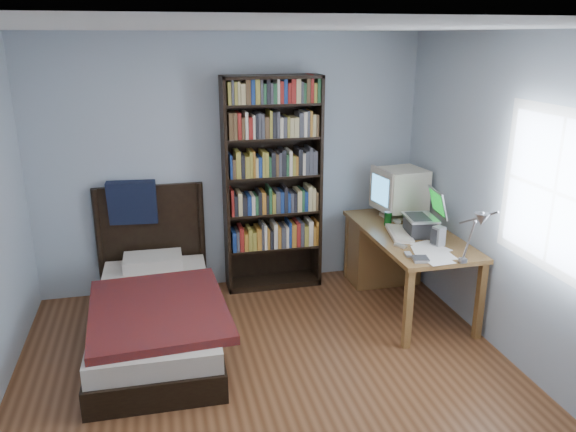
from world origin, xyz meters
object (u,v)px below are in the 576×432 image
(desk_lamp, at_px, (479,224))
(keyboard, at_px, (399,234))
(laptop, at_px, (422,223))
(bookshelf, at_px, (272,185))
(desk, at_px, (389,248))
(speaker, at_px, (439,236))
(crt_monitor, at_px, (400,190))
(bed, at_px, (155,309))
(soda_can, at_px, (388,219))

(desk_lamp, height_order, keyboard, desk_lamp)
(laptop, height_order, bookshelf, bookshelf)
(desk, relative_size, speaker, 9.15)
(crt_monitor, height_order, keyboard, crt_monitor)
(desk_lamp, xyz_separation_m, speaker, (0.10, 0.72, -0.36))
(laptop, bearing_deg, bookshelf, 145.71)
(speaker, height_order, bed, bed)
(desk, xyz_separation_m, soda_can, (-0.11, -0.19, 0.38))
(desk_lamp, xyz_separation_m, keyboard, (-0.12, 1.04, -0.43))
(soda_can, bearing_deg, desk, 59.41)
(desk, bearing_deg, bookshelf, 164.77)
(keyboard, relative_size, soda_can, 3.55)
(soda_can, height_order, bed, bed)
(crt_monitor, xyz_separation_m, soda_can, (-0.20, -0.20, -0.22))
(crt_monitor, bearing_deg, soda_can, -134.31)
(keyboard, height_order, bed, bed)
(desk_lamp, bearing_deg, laptop, 85.49)
(bookshelf, bearing_deg, soda_can, -25.84)
(crt_monitor, height_order, bed, crt_monitor)
(desk, xyz_separation_m, laptop, (0.07, -0.51, 0.43))
(speaker, bearing_deg, crt_monitor, 72.06)
(laptop, xyz_separation_m, bed, (-2.39, 0.02, -0.59))
(keyboard, bearing_deg, speaker, -43.46)
(bed, bearing_deg, desk, 12.00)
(desk_lamp, distance_m, keyboard, 1.13)
(desk_lamp, bearing_deg, desk, 89.80)
(bed, bearing_deg, bookshelf, 33.93)
(crt_monitor, xyz_separation_m, speaker, (0.01, -0.82, -0.20))
(desk, bearing_deg, crt_monitor, 9.99)
(laptop, height_order, soda_can, laptop)
(soda_can, bearing_deg, bookshelf, 154.16)
(soda_can, xyz_separation_m, bookshelf, (-1.02, 0.49, 0.27))
(keyboard, height_order, bookshelf, bookshelf)
(speaker, height_order, bookshelf, bookshelf)
(keyboard, height_order, speaker, speaker)
(desk, height_order, bed, bed)
(crt_monitor, height_order, bookshelf, bookshelf)
(desk_lamp, height_order, soda_can, desk_lamp)
(keyboard, relative_size, bed, 0.22)
(desk, distance_m, soda_can, 0.44)
(desk_lamp, bearing_deg, keyboard, 96.34)
(desk_lamp, relative_size, bed, 0.27)
(soda_can, distance_m, bed, 2.29)
(desk_lamp, xyz_separation_m, bed, (-2.31, 1.03, -0.91))
(keyboard, relative_size, speaker, 2.67)
(desk, xyz_separation_m, keyboard, (-0.12, -0.48, 0.33))
(desk_lamp, height_order, speaker, desk_lamp)
(laptop, xyz_separation_m, desk_lamp, (-0.08, -1.01, 0.33))
(desk_lamp, height_order, bookshelf, bookshelf)
(crt_monitor, height_order, soda_can, crt_monitor)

